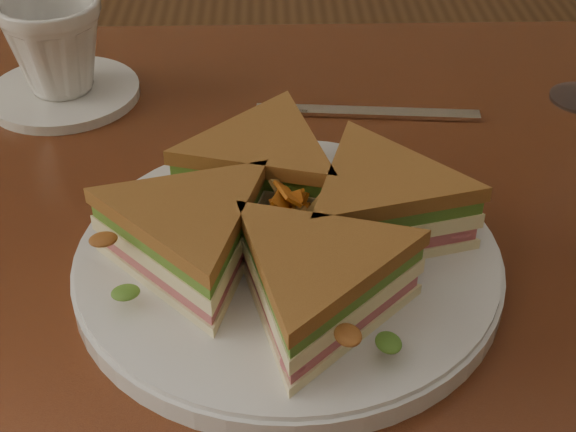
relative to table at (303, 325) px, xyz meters
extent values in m
cube|color=#3E1B0E|center=(0.00, 0.00, 0.08)|extent=(1.20, 0.80, 0.04)
cylinder|color=silver|center=(-0.01, -0.04, 0.11)|extent=(0.31, 0.31, 0.02)
cube|color=silver|center=(-0.04, 0.04, 0.10)|extent=(0.13, 0.05, 0.00)
ellipsoid|color=silver|center=(-0.13, 0.02, 0.10)|extent=(0.05, 0.03, 0.01)
cube|color=silver|center=(0.08, 0.18, 0.10)|extent=(0.20, 0.03, 0.00)
cube|color=silver|center=(-0.01, 0.19, 0.10)|extent=(0.05, 0.01, 0.00)
cylinder|color=silver|center=(-0.23, 0.23, 0.10)|extent=(0.15, 0.15, 0.01)
imported|color=silver|center=(-0.23, 0.23, 0.15)|extent=(0.11, 0.11, 0.09)
camera|label=1|loc=(-0.03, -0.49, 0.49)|focal=50.00mm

